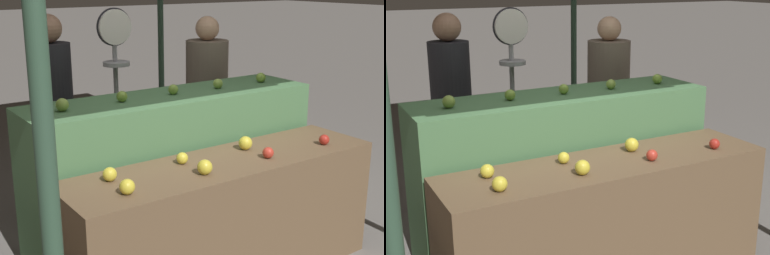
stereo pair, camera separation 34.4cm
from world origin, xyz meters
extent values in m
cylinder|color=#33513D|center=(-1.40, -0.83, 1.27)|extent=(0.07, 0.07, 2.53)
cylinder|color=#33513D|center=(1.40, 3.02, 1.27)|extent=(0.07, 0.07, 2.53)
cube|color=brown|center=(0.00, 0.00, 0.40)|extent=(2.10, 0.55, 0.81)
cube|color=#4C7A4C|center=(0.00, 0.60, 0.56)|extent=(2.10, 0.55, 1.11)
sphere|color=gold|center=(-0.75, -0.12, 0.85)|extent=(0.08, 0.08, 0.08)
sphere|color=gold|center=(-0.25, -0.11, 0.85)|extent=(0.09, 0.09, 0.09)
sphere|color=red|center=(0.25, -0.11, 0.84)|extent=(0.07, 0.07, 0.07)
sphere|color=#AD281E|center=(0.74, -0.12, 0.84)|extent=(0.07, 0.07, 0.07)
sphere|color=gold|center=(-0.74, 0.10, 0.85)|extent=(0.08, 0.08, 0.08)
sphere|color=gold|center=(-0.25, 0.11, 0.84)|extent=(0.07, 0.07, 0.07)
sphere|color=gold|center=(0.24, 0.10, 0.85)|extent=(0.09, 0.09, 0.09)
sphere|color=#8EB247|center=(-0.80, 0.59, 1.15)|extent=(0.08, 0.08, 0.08)
sphere|color=#84AD3D|center=(-0.39, 0.61, 1.15)|extent=(0.07, 0.07, 0.07)
sphere|color=#84AD3D|center=(0.01, 0.61, 1.15)|extent=(0.07, 0.07, 0.07)
sphere|color=#8EB247|center=(0.39, 0.59, 1.15)|extent=(0.07, 0.07, 0.07)
sphere|color=#84AD3D|center=(0.80, 0.59, 1.15)|extent=(0.07, 0.07, 0.07)
cylinder|color=#99999E|center=(-0.15, 1.16, 0.78)|extent=(0.04, 0.04, 1.57)
cylinder|color=black|center=(-0.15, 1.15, 1.54)|extent=(0.28, 0.01, 0.28)
cylinder|color=silver|center=(-0.15, 1.14, 1.54)|extent=(0.26, 0.02, 0.26)
cylinder|color=#99999E|center=(-0.15, 1.14, 1.34)|extent=(0.01, 0.01, 0.14)
cylinder|color=#99999E|center=(-0.15, 1.14, 1.27)|extent=(0.20, 0.20, 0.03)
cube|color=#2D2D38|center=(-0.54, 1.44, 0.38)|extent=(0.26, 0.19, 0.76)
cylinder|color=#232328|center=(-0.54, 1.44, 1.09)|extent=(0.38, 0.38, 0.66)
sphere|color=#936B51|center=(-0.54, 1.44, 1.53)|extent=(0.21, 0.21, 0.21)
cube|color=#2D2D38|center=(0.81, 1.30, 0.36)|extent=(0.32, 0.26, 0.73)
cylinder|color=#756656|center=(0.81, 1.30, 1.05)|extent=(0.49, 0.49, 0.63)
sphere|color=tan|center=(0.81, 1.30, 1.47)|extent=(0.21, 0.21, 0.21)
camera|label=1|loc=(-1.94, -2.42, 1.90)|focal=50.00mm
camera|label=2|loc=(-1.65, -2.60, 1.90)|focal=50.00mm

